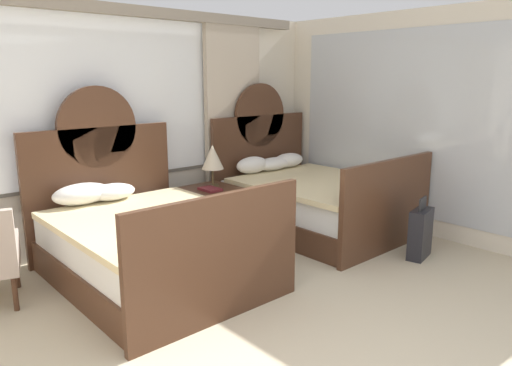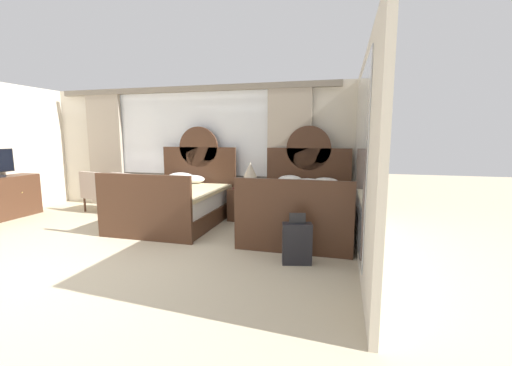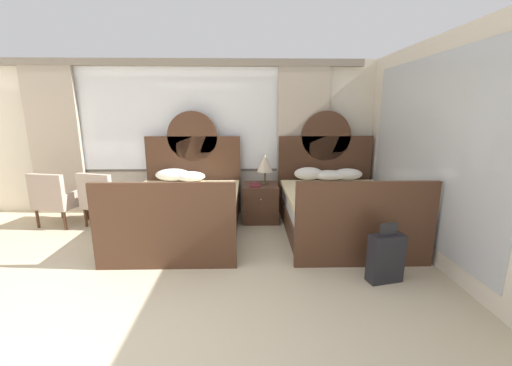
{
  "view_description": "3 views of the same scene",
  "coord_description": "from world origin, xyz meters",
  "px_view_note": "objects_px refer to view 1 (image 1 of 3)",
  "views": [
    {
      "loc": [
        -1.9,
        -1.48,
        1.93
      ],
      "look_at": [
        1.31,
        2.1,
        0.85
      ],
      "focal_mm": 33.73,
      "sensor_mm": 36.0,
      "label": 1
    },
    {
      "loc": [
        3.21,
        -3.01,
        1.63
      ],
      "look_at": [
        1.86,
        2.11,
        0.86
      ],
      "focal_mm": 22.9,
      "sensor_mm": 36.0,
      "label": 2
    },
    {
      "loc": [
        1.22,
        -2.13,
        1.82
      ],
      "look_at": [
        1.32,
        2.12,
        0.85
      ],
      "focal_mm": 22.26,
      "sensor_mm": 36.0,
      "label": 3
    }
  ],
  "objects_px": {
    "bed_near_mirror": "(312,199)",
    "suitcase_on_floor": "(420,233)",
    "nightstand_between_beds": "(211,213)",
    "book_on_nightstand": "(210,189)",
    "bed_near_window": "(149,241)",
    "table_lamp_on_nightstand": "(212,158)"
  },
  "relations": [
    {
      "from": "bed_near_mirror",
      "to": "suitcase_on_floor",
      "type": "height_order",
      "value": "bed_near_mirror"
    },
    {
      "from": "suitcase_on_floor",
      "to": "bed_near_mirror",
      "type": "bearing_deg",
      "value": 94.67
    },
    {
      "from": "nightstand_between_beds",
      "to": "book_on_nightstand",
      "type": "xyz_separation_m",
      "value": [
        -0.09,
        -0.12,
        0.33
      ]
    },
    {
      "from": "bed_near_mirror",
      "to": "suitcase_on_floor",
      "type": "bearing_deg",
      "value": -85.33
    },
    {
      "from": "bed_near_window",
      "to": "book_on_nightstand",
      "type": "distance_m",
      "value": 1.21
    },
    {
      "from": "nightstand_between_beds",
      "to": "book_on_nightstand",
      "type": "relative_size",
      "value": 2.39
    },
    {
      "from": "table_lamp_on_nightstand",
      "to": "bed_near_mirror",
      "type": "bearing_deg",
      "value": -30.31
    },
    {
      "from": "bed_near_mirror",
      "to": "table_lamp_on_nightstand",
      "type": "relative_size",
      "value": 4.3
    },
    {
      "from": "book_on_nightstand",
      "to": "suitcase_on_floor",
      "type": "height_order",
      "value": "suitcase_on_floor"
    },
    {
      "from": "bed_near_mirror",
      "to": "book_on_nightstand",
      "type": "relative_size",
      "value": 8.3
    },
    {
      "from": "table_lamp_on_nightstand",
      "to": "bed_near_window",
      "type": "bearing_deg",
      "value": -152.82
    },
    {
      "from": "book_on_nightstand",
      "to": "suitcase_on_floor",
      "type": "distance_m",
      "value": 2.39
    },
    {
      "from": "bed_near_window",
      "to": "nightstand_between_beds",
      "type": "relative_size",
      "value": 3.47
    },
    {
      "from": "nightstand_between_beds",
      "to": "suitcase_on_floor",
      "type": "bearing_deg",
      "value": -57.72
    },
    {
      "from": "bed_near_mirror",
      "to": "table_lamp_on_nightstand",
      "type": "xyz_separation_m",
      "value": [
        -1.09,
        0.64,
        0.58
      ]
    },
    {
      "from": "bed_near_window",
      "to": "suitcase_on_floor",
      "type": "distance_m",
      "value": 2.85
    },
    {
      "from": "table_lamp_on_nightstand",
      "to": "book_on_nightstand",
      "type": "height_order",
      "value": "table_lamp_on_nightstand"
    },
    {
      "from": "bed_near_window",
      "to": "nightstand_between_beds",
      "type": "distance_m",
      "value": 1.31
    },
    {
      "from": "nightstand_between_beds",
      "to": "book_on_nightstand",
      "type": "distance_m",
      "value": 0.36
    },
    {
      "from": "table_lamp_on_nightstand",
      "to": "suitcase_on_floor",
      "type": "relative_size",
      "value": 0.75
    },
    {
      "from": "bed_near_window",
      "to": "bed_near_mirror",
      "type": "height_order",
      "value": "same"
    },
    {
      "from": "bed_near_window",
      "to": "book_on_nightstand",
      "type": "bearing_deg",
      "value": 23.7
    }
  ]
}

